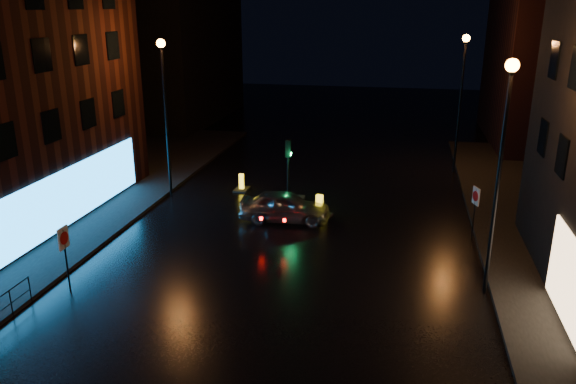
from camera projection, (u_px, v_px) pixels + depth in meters
name	position (u px, v px, depth m)	size (l,w,h in m)	color
ground	(232.00, 363.00, 16.47)	(120.00, 120.00, 0.00)	black
building_far_left	(173.00, 41.00, 49.86)	(8.00, 16.00, 14.00)	black
building_far_right	(552.00, 62.00, 41.41)	(8.00, 14.00, 12.00)	black
street_lamp_lfar	(164.00, 95.00, 29.22)	(0.44, 0.44, 8.37)	black
street_lamp_rnear	(503.00, 144.00, 18.78)	(0.44, 0.44, 8.37)	black
street_lamp_rfar	(462.00, 83.00, 33.65)	(0.44, 0.44, 8.37)	black
traffic_signal	(288.00, 195.00, 29.55)	(1.40, 2.40, 3.45)	black
silver_hatchback	(285.00, 206.00, 27.12)	(1.76, 4.36, 1.49)	#94979A
bollard_near	(319.00, 213.00, 27.65)	(1.26, 1.56, 1.19)	black
bollard_far	(242.00, 187.00, 31.81)	(0.75, 1.11, 0.96)	black
road_sign_left	(64.00, 243.00, 20.14)	(0.08, 0.60, 2.47)	black
road_sign_right	(475.00, 201.00, 24.73)	(0.25, 0.56, 2.40)	black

